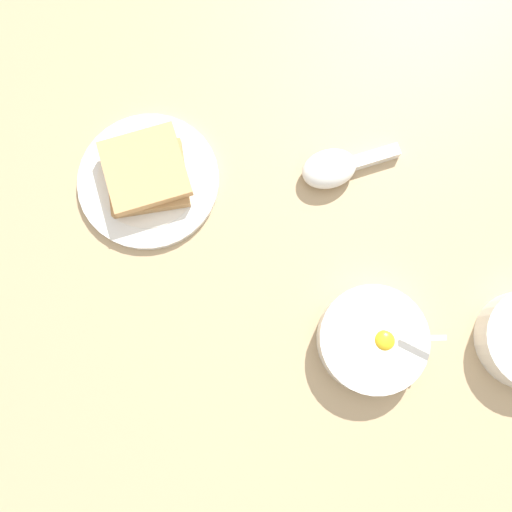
{
  "coord_description": "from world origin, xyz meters",
  "views": [
    {
      "loc": [
        -0.11,
        0.15,
        0.69
      ],
      "look_at": [
        0.02,
        0.11,
        0.02
      ],
      "focal_mm": 35.0,
      "sensor_mm": 36.0,
      "label": 1
    }
  ],
  "objects_px": {
    "egg_bowl": "(373,339)",
    "soup_spoon": "(335,167)",
    "toast_plate": "(149,180)",
    "toast_sandwich": "(146,173)"
  },
  "relations": [
    {
      "from": "soup_spoon",
      "to": "egg_bowl",
      "type": "bearing_deg",
      "value": 173.02
    },
    {
      "from": "toast_plate",
      "to": "toast_sandwich",
      "type": "bearing_deg",
      "value": -37.44
    },
    {
      "from": "soup_spoon",
      "to": "toast_plate",
      "type": "bearing_deg",
      "value": 76.32
    },
    {
      "from": "toast_sandwich",
      "to": "soup_spoon",
      "type": "xyz_separation_m",
      "value": [
        -0.07,
        -0.26,
        -0.01
      ]
    },
    {
      "from": "egg_bowl",
      "to": "soup_spoon",
      "type": "distance_m",
      "value": 0.25
    },
    {
      "from": "toast_sandwich",
      "to": "soup_spoon",
      "type": "height_order",
      "value": "toast_sandwich"
    },
    {
      "from": "toast_plate",
      "to": "soup_spoon",
      "type": "bearing_deg",
      "value": -103.68
    },
    {
      "from": "egg_bowl",
      "to": "soup_spoon",
      "type": "relative_size",
      "value": 1.01
    },
    {
      "from": "egg_bowl",
      "to": "toast_sandwich",
      "type": "height_order",
      "value": "egg_bowl"
    },
    {
      "from": "toast_sandwich",
      "to": "soup_spoon",
      "type": "bearing_deg",
      "value": -104.19
    }
  ]
}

